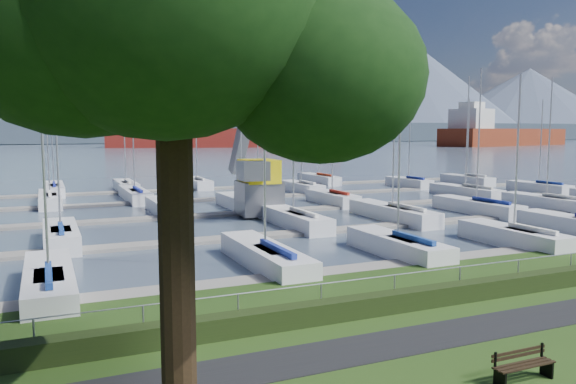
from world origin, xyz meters
TOP-DOWN VIEW (x-y plane):
  - path at (0.00, -3.00)m, footprint 160.00×2.00m
  - water at (0.00, 260.00)m, footprint 800.00×540.00m
  - hedge at (0.00, -0.40)m, footprint 80.00×0.70m
  - fence at (0.00, 0.00)m, footprint 80.00×0.04m
  - foothill at (0.00, 330.00)m, footprint 900.00×80.00m
  - mountains at (7.35, 404.62)m, footprint 1190.00×360.00m
  - docks at (0.00, 26.00)m, footprint 90.00×41.60m
  - bench_left at (-1.48, -6.47)m, footprint 1.80×0.42m
  - crane at (3.30, 25.44)m, footprint 5.21×13.28m
  - cargo_ship_mid at (54.00, 212.27)m, footprint 96.80×43.02m
  - cargo_ship_east at (182.19, 183.13)m, footprint 81.08×37.23m
  - sailboat_fleet at (-0.12, 29.44)m, footprint 75.20×49.34m

SIDE VIEW (x-z plane):
  - water at x=0.00m, z-range -0.50..-0.30m
  - docks at x=0.00m, z-range -0.34..-0.09m
  - path at x=0.00m, z-range -0.01..0.03m
  - hedge at x=0.00m, z-range 0.00..0.70m
  - bench_left at x=-1.48m, z-range -0.01..0.84m
  - fence at x=0.00m, z-range 1.18..1.22m
  - cargo_ship_mid at x=54.00m, z-range -7.17..14.33m
  - cargo_ship_east at x=182.19m, z-range -6.98..14.52m
  - crane at x=3.30m, z-range -5.85..16.50m
  - sailboat_fleet at x=-0.12m, z-range -1.36..12.34m
  - foothill at x=0.00m, z-range 0.00..12.00m
  - mountains at x=7.35m, z-range -10.82..104.18m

